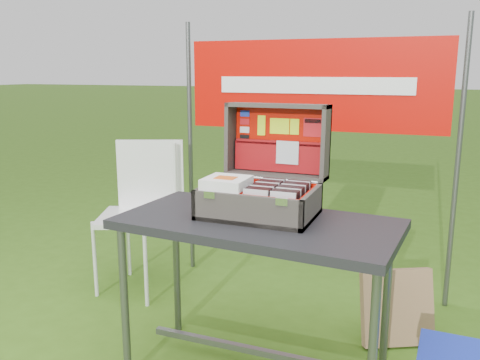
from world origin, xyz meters
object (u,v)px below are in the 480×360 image
at_px(table, 257,300).
at_px(suitcase, 264,160).
at_px(chair, 135,219).
at_px(cardboard_box, 397,307).

relative_size(table, suitcase, 2.35).
distance_m(suitcase, chair, 1.25).
height_order(chair, cardboard_box, chair).
bearing_deg(suitcase, cardboard_box, 35.66).
relative_size(chair, cardboard_box, 2.44).
distance_m(table, suitcase, 0.63).
bearing_deg(chair, cardboard_box, -23.94).
distance_m(table, chair, 1.21).
xyz_separation_m(table, suitcase, (-0.01, 0.12, 0.62)).
bearing_deg(suitcase, table, -82.89).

